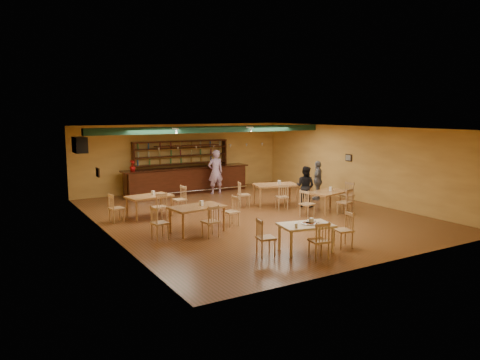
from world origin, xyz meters
TOP-DOWN VIEW (x-y plane):
  - floor at (0.00, 0.00)m, footprint 12.00×12.00m
  - ceiling_beam at (0.00, 2.80)m, footprint 10.00×0.30m
  - track_rail_left at (-1.80, 3.40)m, footprint 0.05×2.50m
  - track_rail_right at (1.40, 3.40)m, footprint 0.05×2.50m
  - ac_unit at (-4.80, 4.20)m, footprint 0.34×0.70m
  - picture_left at (-4.97, 1.00)m, footprint 0.04×0.34m
  - picture_right at (4.97, 0.50)m, footprint 0.04×0.34m
  - bar_counter at (-0.13, 5.15)m, footprint 5.78×0.85m
  - back_bar_hutch at (-0.13, 5.78)m, footprint 4.47×0.40m
  - poinsettia at (-2.58, 5.15)m, footprint 0.32×0.32m
  - dining_table_a at (-3.18, 1.47)m, footprint 1.58×1.08m
  - dining_table_b at (1.68, 0.95)m, footprint 1.83×1.39m
  - dining_table_c at (-2.64, -1.18)m, footprint 1.65×1.10m
  - dining_table_d at (2.57, -1.03)m, footprint 1.66×1.21m
  - near_table at (-1.06, -4.32)m, footprint 1.46×1.08m
  - pizza_tray at (-0.96, -4.32)m, footprint 0.48×0.48m
  - parmesan_shaker at (-1.48, -4.46)m, footprint 0.09×0.09m
  - napkin_stack at (-0.73, -4.13)m, footprint 0.25×0.23m
  - pizza_server at (-0.82, -4.27)m, footprint 0.27×0.30m
  - side_plate at (-0.54, -4.51)m, footprint 0.26×0.26m
  - patron_bar at (0.84, 4.33)m, footprint 0.72×0.48m
  - patron_right_a at (2.48, 0.15)m, footprint 0.87×0.93m
  - patron_right_b at (3.77, 0.97)m, footprint 0.97×0.88m

SIDE VIEW (x-z plane):
  - floor at x=0.00m, z-range 0.00..0.00m
  - near_table at x=-1.06m, z-range 0.00..0.71m
  - dining_table_a at x=-3.18m, z-range 0.00..0.74m
  - dining_table_d at x=2.57m, z-range 0.00..0.74m
  - dining_table_c at x=-2.64m, z-range 0.00..0.78m
  - dining_table_b at x=1.68m, z-range 0.00..0.81m
  - bar_counter at x=-0.13m, z-range 0.00..1.13m
  - side_plate at x=-0.54m, z-range 0.71..0.72m
  - pizza_tray at x=-0.96m, z-range 0.71..0.72m
  - napkin_stack at x=-0.73m, z-range 0.71..0.74m
  - pizza_server at x=-0.82m, z-range 0.72..0.73m
  - parmesan_shaker at x=-1.48m, z-range 0.71..0.82m
  - patron_right_a at x=2.48m, z-range 0.00..1.53m
  - patron_right_b at x=3.77m, z-range 0.00..1.59m
  - patron_bar at x=0.84m, z-range 0.00..1.93m
  - back_bar_hutch at x=-0.13m, z-range 0.00..2.28m
  - poinsettia at x=-2.58m, z-range 1.13..1.58m
  - picture_left at x=-4.97m, z-range 1.56..1.84m
  - picture_right at x=4.97m, z-range 1.56..1.84m
  - ac_unit at x=-4.80m, z-range 2.11..2.59m
  - ceiling_beam at x=0.00m, z-range 2.75..3.00m
  - track_rail_left at x=-1.80m, z-range 2.92..2.96m
  - track_rail_right at x=1.40m, z-range 2.92..2.96m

